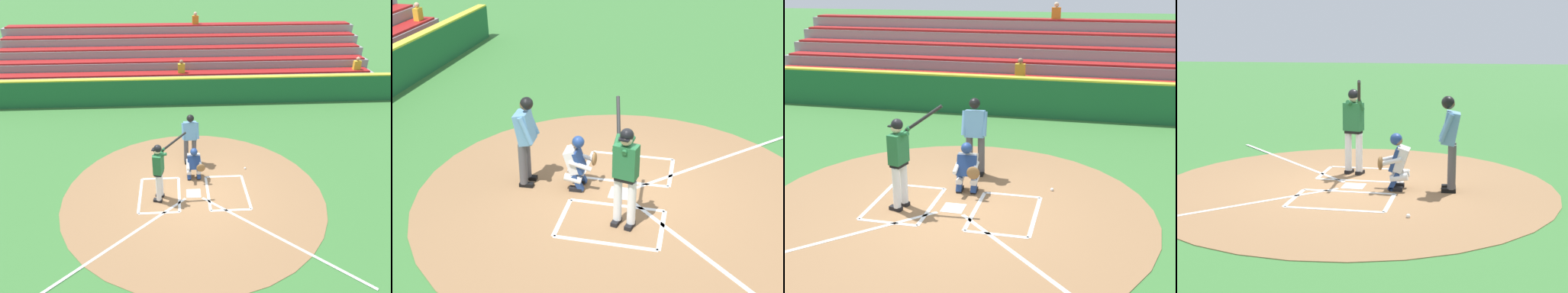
{
  "view_description": "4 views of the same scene",
  "coord_description": "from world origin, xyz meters",
  "views": [
    {
      "loc": [
        0.52,
        9.54,
        6.86
      ],
      "look_at": [
        -0.11,
        -0.87,
        1.2
      ],
      "focal_mm": 34.48,
      "sensor_mm": 36.0,
      "label": 1
    },
    {
      "loc": [
        8.52,
        1.26,
        5.27
      ],
      "look_at": [
        0.02,
        -0.66,
        0.97
      ],
      "focal_mm": 47.05,
      "sensor_mm": 36.0,
      "label": 2
    },
    {
      "loc": [
        -2.64,
        9.07,
        4.46
      ],
      "look_at": [
        -0.32,
        -1.04,
        1.01
      ],
      "focal_mm": 47.26,
      "sensor_mm": 36.0,
      "label": 3
    },
    {
      "loc": [
        -10.91,
        -2.43,
        2.92
      ],
      "look_at": [
        -0.08,
        -0.4,
        0.85
      ],
      "focal_mm": 52.64,
      "sensor_mm": 36.0,
      "label": 4
    }
  ],
  "objects": [
    {
      "name": "ground_plane",
      "position": [
        0.0,
        0.0,
        0.0
      ],
      "size": [
        120.0,
        120.0,
        0.0
      ],
      "primitive_type": "plane",
      "color": "#387033"
    },
    {
      "name": "home_plate_and_chalk",
      "position": [
        0.0,
        0.88,
        0.01
      ],
      "size": [
        7.93,
        4.91,
        0.01
      ],
      "color": "white",
      "rests_on": "dirt_circle"
    },
    {
      "name": "baseball",
      "position": [
        -1.85,
        -1.33,
        0.04
      ],
      "size": [
        0.07,
        0.07,
        0.07
      ],
      "primitive_type": "sphere",
      "color": "white",
      "rests_on": "ground"
    },
    {
      "name": "bleacher_stand",
      "position": [
        -0.0,
        -11.33,
        1.0
      ],
      "size": [
        20.0,
        5.1,
        3.45
      ],
      "color": "gray",
      "rests_on": "ground"
    },
    {
      "name": "catcher",
      "position": [
        -0.07,
        -0.88,
        0.59
      ],
      "size": [
        0.6,
        0.6,
        1.13
      ],
      "color": "black",
      "rests_on": "ground"
    },
    {
      "name": "plate_umpire",
      "position": [
        0.01,
        -1.9,
        1.08
      ],
      "size": [
        0.59,
        0.43,
        1.86
      ],
      "color": "#4C4C51",
      "rests_on": "ground"
    },
    {
      "name": "backstop_wall",
      "position": [
        0.0,
        -7.5,
        0.65
      ],
      "size": [
        22.0,
        0.36,
        1.31
      ],
      "color": "#1E6033",
      "rests_on": "ground"
    },
    {
      "name": "batter",
      "position": [
        1.02,
        0.22,
        1.1
      ],
      "size": [
        1.04,
        0.55,
        2.13
      ],
      "color": "white",
      "rests_on": "ground"
    },
    {
      "name": "dirt_circle",
      "position": [
        0.0,
        0.0,
        0.01
      ],
      "size": [
        8.0,
        8.0,
        0.01
      ],
      "primitive_type": "cylinder",
      "color": "olive",
      "rests_on": "ground"
    }
  ]
}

